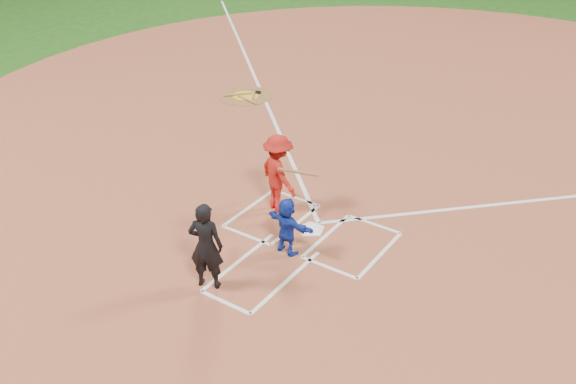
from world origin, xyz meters
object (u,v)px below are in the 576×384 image
Objects in this scene: catcher at (287,226)px; batter_at_plate at (278,173)px; home_plate at (311,229)px; umpire at (206,246)px; on_deck_circle at (245,96)px.

batter_at_plate is at bearing -42.22° from catcher.
umpire is (-0.56, -2.57, 0.84)m from home_plate.
umpire is (-0.59, -1.65, 0.26)m from catcher.
catcher is at bearing -49.43° from batter_at_plate.
on_deck_circle is at bearing -39.88° from catcher.
umpire is at bearing 77.60° from catcher.
batter_at_plate is at bearing -46.53° from on_deck_circle.
on_deck_circle is 8.44m from catcher.
umpire is at bearing -80.72° from batter_at_plate.
batter_at_plate is (-0.47, 2.89, 0.02)m from umpire.
home_plate is 0.51× the size of catcher.
batter_at_plate reaches higher than umpire.
umpire reaches higher than on_deck_circle.
on_deck_circle is at bearing -78.37° from umpire.
on_deck_circle is 9.40m from umpire.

